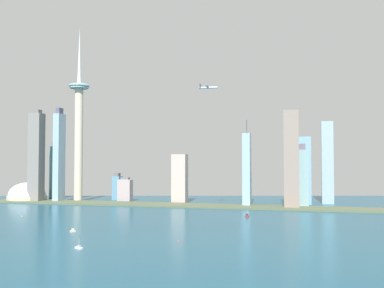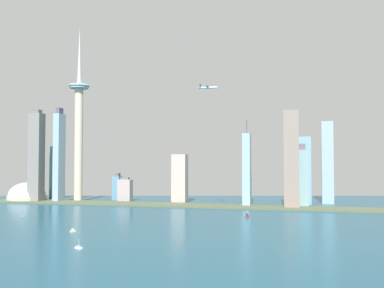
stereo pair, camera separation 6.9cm
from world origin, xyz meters
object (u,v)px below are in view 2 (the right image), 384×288
Objects in this scene: skyscraper_10 at (117,187)px; boat_1 at (79,247)px; observation_tower at (79,122)px; skyscraper_8 at (247,170)px; skyscraper_6 at (327,162)px; skyscraper_7 at (302,177)px; skyscraper_9 at (59,157)px; stadium_dome at (27,196)px; skyscraper_5 at (55,171)px; channel_buoy_0 at (179,241)px; skyscraper_3 at (125,190)px; channel_buoy_1 at (22,216)px; skyscraper_1 at (304,170)px; airplane at (208,87)px; skyscraper_0 at (291,159)px; boat_0 at (247,216)px; boat_4 at (73,231)px; skyscraper_2 at (180,179)px; skyscraper_4 at (36,157)px.

boat_1 is (171.60, -471.84, -24.45)m from skyscraper_10.
observation_tower is 352.34m from skyscraper_8.
skyscraper_6 is 92.69m from skyscraper_7.
stadium_dome is at bearing 176.74° from skyscraper_9.
skyscraper_5 is at bearing 147.47° from observation_tower.
skyscraper_6 is 71.71× the size of channel_buoy_0.
channel_buoy_1 is (-52.68, -255.14, -21.26)m from skyscraper_3.
observation_tower is 4.55× the size of stadium_dome.
skyscraper_1 is 0.82× the size of skyscraper_8.
skyscraper_6 reaches higher than skyscraper_8.
airplane is (250.20, 125.38, 198.11)m from channel_buoy_1.
skyscraper_7 is 378.20m from skyscraper_10.
skyscraper_0 reaches higher than boat_0.
skyscraper_0 reaches higher than boat_4.
stadium_dome is 431.96m from boat_4.
boat_4 is 321.71m from airplane.
skyscraper_7 is 467.97m from boat_1.
skyscraper_9 is at bearing -169.74° from skyscraper_6.
skyscraper_4 is at bearing -170.79° from skyscraper_2.
skyscraper_2 is 0.76× the size of skyscraper_5.
skyscraper_4 is at bearing -177.09° from skyscraper_8.
observation_tower is 3.76× the size of skyscraper_2.
skyscraper_8 is at bearing -1.59° from observation_tower.
skyscraper_7 is at bearing 1.51° from stadium_dome.
skyscraper_5 is (-10.45, 85.39, -30.47)m from skyscraper_4.
observation_tower is 2.86× the size of skyscraper_5.
skyscraper_7 reaches higher than channel_buoy_1.
channel_buoy_1 is (125.33, -288.31, -57.16)m from skyscraper_5.
skyscraper_9 is 29.28× the size of boat_4.
skyscraper_6 is 0.84× the size of skyscraper_9.
skyscraper_5 is at bearing -177.96° from skyscraper_6.
channel_buoy_0 is (-126.05, -424.73, -62.27)m from skyscraper_1.
boat_1 is 3.18× the size of channel_buoy_1.
skyscraper_7 is 2.01× the size of skyscraper_10.
stadium_dome is 0.50× the size of skyscraper_8.
skyscraper_7 is (520.62, -54.48, -6.36)m from skyscraper_5.
boat_0 is (442.56, -207.45, -56.96)m from skyscraper_5.
skyscraper_9 reaches higher than boat_4.
skyscraper_9 is at bearing 108.46° from channel_buoy_1.
observation_tower reaches higher than skyscraper_10.
observation_tower is 184.81m from stadium_dome.
skyscraper_1 is 3.74× the size of airplane.
channel_buoy_0 is (420.90, -351.53, -8.32)m from stadium_dome.
skyscraper_7 is at bearing -8.04° from skyscraper_10.
skyscraper_4 is 457.45m from boat_0.
skyscraper_1 is (21.91, 89.99, -20.57)m from skyscraper_0.
skyscraper_9 is 63.16× the size of channel_buoy_1.
skyscraper_5 is 476.66m from boat_4.
boat_0 is 327.38m from channel_buoy_1.
skyscraper_9 is at bearing 143.80° from boat_1.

